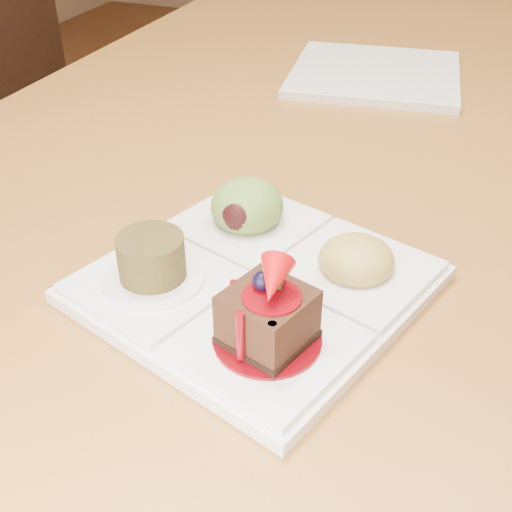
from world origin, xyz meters
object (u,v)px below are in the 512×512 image
(dining_table, at_px, (399,106))
(sampler_plate, at_px, (257,269))
(second_plate, at_px, (375,74))
(chair_left, at_px, (70,79))

(dining_table, bearing_deg, sampler_plate, -90.97)
(sampler_plate, relative_size, second_plate, 1.25)
(dining_table, relative_size, second_plate, 7.32)
(dining_table, height_order, chair_left, chair_left)
(chair_left, relative_size, second_plate, 4.13)
(dining_table, height_order, sampler_plate, sampler_plate)
(chair_left, relative_size, sampler_plate, 3.31)
(second_plate, bearing_deg, chair_left, 162.14)
(second_plate, bearing_deg, sampler_plate, -87.76)
(sampler_plate, bearing_deg, chair_left, 152.33)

